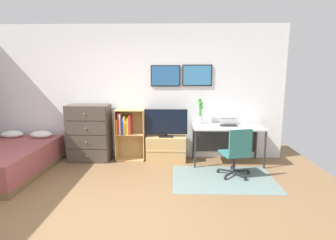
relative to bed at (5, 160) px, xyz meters
The scene contains 14 objects.
ground_plane 2.54m from the bed, 32.96° to the right, with size 7.20×7.20×0.00m, color brown.
wall_back_with_posters 2.63m from the bed, 26.20° to the left, with size 6.12×0.09×2.70m.
area_rug 3.82m from the bed, ahead, with size 1.70×1.20×0.01m, color slate.
bed is the anchor object (origin of this frame).
dresser 1.52m from the bed, 31.56° to the left, with size 0.83×0.46×1.13m.
bookshelf 2.23m from the bed, 22.48° to the left, with size 0.58×0.30×1.03m.
tv_stand 2.92m from the bed, 15.75° to the left, with size 0.79×0.41×0.50m.
television 2.96m from the bed, 15.32° to the left, with size 0.84×0.16×0.55m.
desk 4.10m from the bed, 10.69° to the left, with size 1.35×0.63×0.74m.
office_chair 4.05m from the bed, ahead, with size 0.58×0.57×0.86m.
laptop 4.13m from the bed, 10.73° to the left, with size 0.36×0.39×0.16m.
computer_mouse 4.35m from the bed, ahead, with size 0.06×0.10×0.03m, color silver.
bamboo_vase 3.68m from the bed, 14.11° to the left, with size 0.10×0.11×0.52m.
wine_glass 3.75m from the bed, ahead, with size 0.07×0.07×0.18m.
Camera 1 is at (0.88, -3.14, 1.81)m, focal length 29.18 mm.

